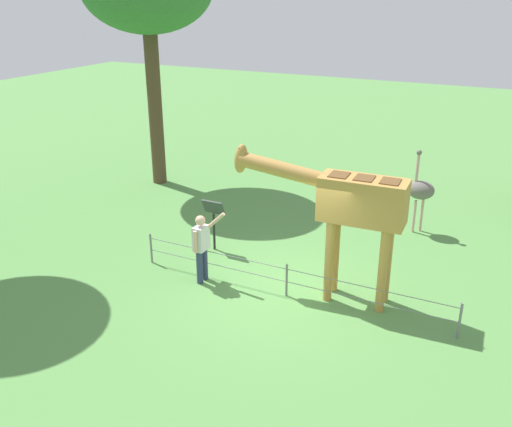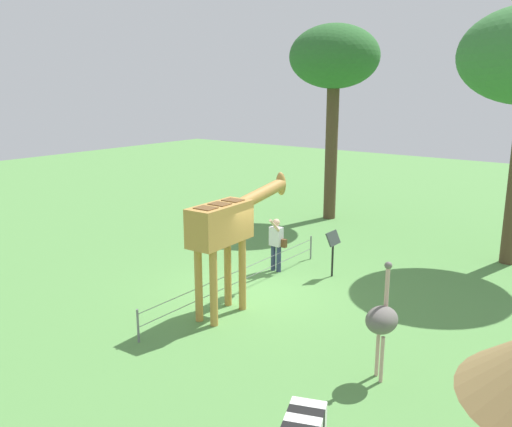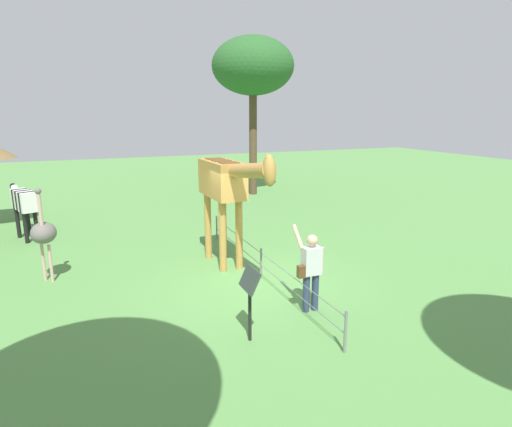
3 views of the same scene
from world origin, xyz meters
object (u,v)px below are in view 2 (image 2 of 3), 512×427
at_px(giraffe, 228,226).
at_px(ostrich, 382,320).
at_px(info_sign, 333,244).
at_px(tree_northeast, 334,61).
at_px(visitor, 276,242).

relative_size(giraffe, ostrich, 1.63).
distance_m(ostrich, info_sign, 5.48).
distance_m(ostrich, tree_northeast, 13.41).
relative_size(giraffe, tree_northeast, 0.48).
height_order(giraffe, visitor, giraffe).
relative_size(ostrich, tree_northeast, 0.29).
bearing_deg(info_sign, ostrich, -141.82).
bearing_deg(tree_northeast, giraffe, -164.54).
bearing_deg(giraffe, tree_northeast, 15.46).
bearing_deg(info_sign, giraffe, 167.13).
distance_m(tree_northeast, info_sign, 8.76).
bearing_deg(ostrich, visitor, 53.04).
bearing_deg(giraffe, visitor, 13.25).
xyz_separation_m(giraffe, tree_northeast, (9.64, 2.67, 4.14)).
bearing_deg(visitor, ostrich, -126.96).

